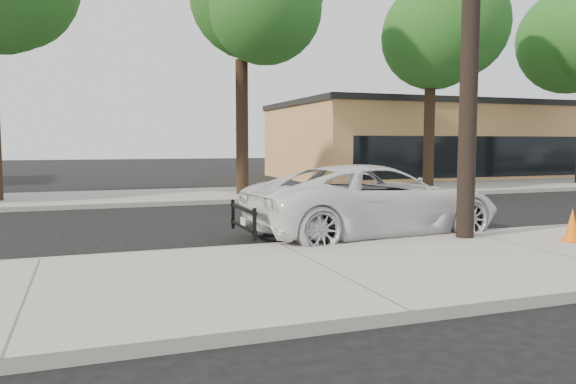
# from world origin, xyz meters

# --- Properties ---
(ground) EXTENTS (120.00, 120.00, 0.00)m
(ground) POSITION_xyz_m (0.00, 0.00, 0.00)
(ground) COLOR black
(ground) RESTS_ON ground
(near_sidewalk) EXTENTS (90.00, 4.40, 0.15)m
(near_sidewalk) POSITION_xyz_m (0.00, -4.30, 0.07)
(near_sidewalk) COLOR gray
(near_sidewalk) RESTS_ON ground
(far_sidewalk) EXTENTS (90.00, 5.00, 0.15)m
(far_sidewalk) POSITION_xyz_m (0.00, 8.50, 0.07)
(far_sidewalk) COLOR gray
(far_sidewalk) RESTS_ON ground
(curb_near) EXTENTS (90.00, 0.12, 0.16)m
(curb_near) POSITION_xyz_m (0.00, -2.10, 0.07)
(curb_near) COLOR #9E9B93
(curb_near) RESTS_ON ground
(building_main) EXTENTS (18.00, 10.00, 4.00)m
(building_main) POSITION_xyz_m (16.00, 16.00, 2.00)
(building_main) COLOR tan
(building_main) RESTS_ON ground
(tree_c) EXTENTS (4.96, 4.80, 9.55)m
(tree_c) POSITION_xyz_m (2.22, 7.64, 6.91)
(tree_c) COLOR black
(tree_c) RESTS_ON far_sidewalk
(tree_d) EXTENTS (4.50, 4.35, 8.75)m
(tree_d) POSITION_xyz_m (10.20, 7.95, 6.37)
(tree_d) COLOR black
(tree_d) RESTS_ON far_sidewalk
(police_cruiser) EXTENTS (5.68, 3.00, 1.52)m
(police_cruiser) POSITION_xyz_m (2.42, -1.20, 0.76)
(police_cruiser) COLOR white
(police_cruiser) RESTS_ON ground
(traffic_cone) EXTENTS (0.33, 0.33, 0.62)m
(traffic_cone) POSITION_xyz_m (5.15, -3.78, 0.45)
(traffic_cone) COLOR orange
(traffic_cone) RESTS_ON near_sidewalk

